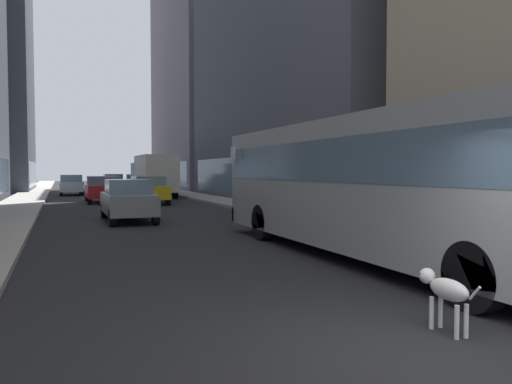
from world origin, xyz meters
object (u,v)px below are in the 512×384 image
Objects in this scene: car_yellow_taxi at (148,190)px; car_silver_sedan at (71,185)px; car_grey_wagon at (128,200)px; pedestrian_in_coat at (431,206)px; pedestrian_with_handbag at (404,201)px; car_black_suv at (113,182)px; transit_bus at (370,179)px; car_red_coupe at (103,189)px; car_white_van at (138,183)px; dalmatian_dog at (445,290)px; box_truck at (154,175)px.

car_yellow_taxi and car_silver_sedan have the same top height.
car_grey_wagon is 0.92× the size of car_yellow_taxi.
pedestrian_with_handbag is at bearing 71.34° from pedestrian_in_coat.
car_black_suv is at bearing 64.10° from car_silver_sedan.
transit_bus is 22.67m from car_red_coupe.
car_black_suv is 38.37m from pedestrian_with_handbag.
car_red_coupe is 19.03m from car_black_suv.
car_white_van and car_red_coupe have the same top height.
car_grey_wagon is at bearing 111.42° from transit_bus.
car_yellow_taxi is at bearing 94.51° from transit_bus.
car_yellow_taxi is at bearing -40.28° from car_red_coupe.
car_white_van is 2.65× the size of pedestrian_with_handbag.
pedestrian_with_handbag is 1.00× the size of pedestrian_in_coat.
car_red_coupe is 4.34× the size of dalmatian_dog.
transit_bus is 27.36m from box_truck.
dalmatian_dog is at bearing -125.31° from pedestrian_with_handbag.
box_truck reaches higher than car_silver_sedan.
car_black_suv is at bearing 90.00° from car_yellow_taxi.
pedestrian_with_handbag is at bearing -73.70° from car_yellow_taxi.
transit_bus is 11.00m from car_grey_wagon.
car_grey_wagon is 0.58× the size of box_truck.
car_red_coupe and car_silver_sedan have the same top height.
transit_bus is at bearing 65.67° from dalmatian_dog.
pedestrian_with_handbag reaches higher than dalmatian_dog.
pedestrian_in_coat is (6.75, -9.02, 0.19)m from car_grey_wagon.
pedestrian_with_handbag is at bearing 42.58° from transit_bus.
box_truck reaches higher than car_red_coupe.
box_truck is 32.10m from dalmatian_dog.
car_white_van is 8.17m from box_truck.
car_yellow_taxi is 20.91m from car_black_suv.
pedestrian_with_handbag is at bearing 54.69° from dalmatian_dog.
car_yellow_taxi is 4.91× the size of dalmatian_dog.
dalmatian_dog is (-0.50, -45.82, -0.31)m from car_black_suv.
transit_bus is 20.35m from car_yellow_taxi.
car_red_coupe is 22.17m from pedestrian_in_coat.
car_grey_wagon and car_yellow_taxi have the same top height.
pedestrian_with_handbag is (3.41, 3.13, -0.76)m from transit_bus.
car_yellow_taxi is (-1.60, 20.26, -0.95)m from transit_bus.
car_yellow_taxi is at bearing 88.85° from dalmatian_dog.
car_yellow_taxi is 1.06× the size of car_silver_sedan.
car_silver_sedan is at bearing 107.52° from car_yellow_taxi.
car_black_suv is (2.40, 30.97, 0.00)m from car_grey_wagon.
car_red_coupe is 2.47× the size of pedestrian_in_coat.
car_black_suv is 4.96× the size of dalmatian_dog.
box_truck is (1.60, -13.81, 0.84)m from car_black_suv.
pedestrian_in_coat is at bearing 23.23° from transit_bus.
transit_bus is 35.51m from car_white_van.
car_white_van is 0.60× the size of box_truck.
dalmatian_dog is (1.90, -14.84, -0.31)m from car_grey_wagon.
car_red_coupe is 0.56× the size of box_truck.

